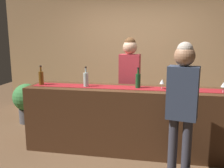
% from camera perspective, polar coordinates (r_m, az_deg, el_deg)
% --- Properties ---
extents(ground_plane, '(10.00, 10.00, 0.00)m').
position_cam_1_polar(ground_plane, '(3.94, 2.88, -14.87)').
color(ground_plane, brown).
extents(back_wall, '(6.00, 0.12, 2.90)m').
position_cam_1_polar(back_wall, '(5.44, 5.72, 8.14)').
color(back_wall, tan).
rests_on(back_wall, ground).
extents(bar_counter, '(2.93, 0.60, 0.97)m').
position_cam_1_polar(bar_counter, '(3.75, 2.95, -8.17)').
color(bar_counter, '#472B19').
rests_on(bar_counter, ground).
extents(counter_runner_cloth, '(2.79, 0.28, 0.01)m').
position_cam_1_polar(counter_runner_cloth, '(3.62, 3.02, -0.84)').
color(counter_runner_cloth, maroon).
rests_on(counter_runner_cloth, bar_counter).
extents(wine_bottle_clear, '(0.07, 0.07, 0.30)m').
position_cam_1_polar(wine_bottle_clear, '(3.68, -6.04, 1.08)').
color(wine_bottle_clear, '#B2C6C1').
rests_on(wine_bottle_clear, bar_counter).
extents(wine_bottle_green, '(0.07, 0.07, 0.30)m').
position_cam_1_polar(wine_bottle_green, '(3.59, 6.02, 0.81)').
color(wine_bottle_green, '#194723').
rests_on(wine_bottle_green, bar_counter).
extents(wine_bottle_amber, '(0.07, 0.07, 0.30)m').
position_cam_1_polar(wine_bottle_amber, '(3.95, -16.02, 1.38)').
color(wine_bottle_amber, brown).
rests_on(wine_bottle_amber, bar_counter).
extents(wine_glass_near_customer, '(0.07, 0.07, 0.14)m').
position_cam_1_polar(wine_glass_near_customer, '(3.59, 24.33, -0.22)').
color(wine_glass_near_customer, silver).
rests_on(wine_glass_near_customer, bar_counter).
extents(wine_glass_mid_counter, '(0.07, 0.07, 0.14)m').
position_cam_1_polar(wine_glass_mid_counter, '(3.49, 16.04, 0.03)').
color(wine_glass_mid_counter, silver).
rests_on(wine_glass_mid_counter, bar_counter).
extents(wine_glass_far_end, '(0.07, 0.07, 0.14)m').
position_cam_1_polar(wine_glass_far_end, '(3.57, 11.48, 0.49)').
color(wine_glass_far_end, silver).
rests_on(wine_glass_far_end, bar_counter).
extents(bartender, '(0.35, 0.24, 1.70)m').
position_cam_1_polar(bartender, '(4.17, 4.12, 1.77)').
color(bartender, '#26262B').
rests_on(bartender, ground).
extents(customer_sipping, '(0.38, 0.27, 1.66)m').
position_cam_1_polar(customer_sipping, '(2.94, 15.91, -3.18)').
color(customer_sipping, '#33333D').
rests_on(customer_sipping, ground).
extents(potted_plant_tall, '(0.54, 0.54, 0.79)m').
position_cam_1_polar(potted_plant_tall, '(5.22, -19.05, -3.56)').
color(potted_plant_tall, '#4C4C51').
rests_on(potted_plant_tall, ground).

